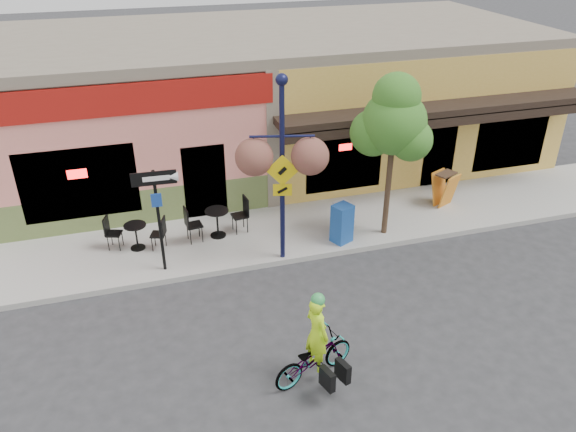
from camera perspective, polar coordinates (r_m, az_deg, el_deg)
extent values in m
plane|color=#2D2D30|center=(14.37, 6.03, -5.05)|extent=(90.00, 90.00, 0.00)
cube|color=#9E9B93|center=(15.91, 3.37, -1.00)|extent=(24.00, 3.00, 0.15)
cube|color=#A8A59E|center=(14.76, 5.25, -3.67)|extent=(24.00, 0.12, 0.15)
imported|color=maroon|center=(11.01, 2.62, -14.20)|extent=(1.85, 1.11, 0.92)
imported|color=#C4FF1A|center=(10.79, 2.92, -12.84)|extent=(0.54, 0.67, 1.59)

